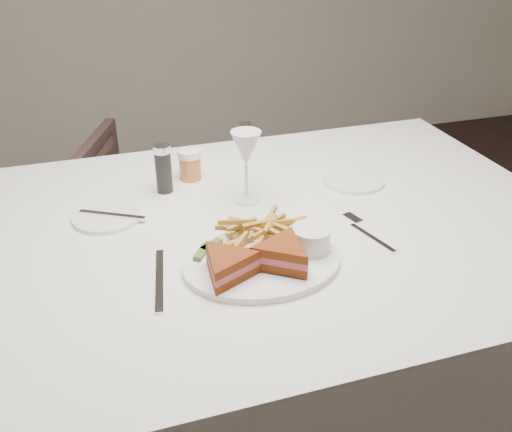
% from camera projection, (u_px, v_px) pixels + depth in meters
% --- Properties ---
extents(table, '(1.51, 1.01, 0.75)m').
position_uv_depth(table, '(250.00, 351.00, 1.46)').
color(table, silver).
rests_on(table, ground).
extents(chair_far, '(0.80, 0.77, 0.64)m').
position_uv_depth(chair_far, '(167.00, 203.00, 2.28)').
color(chair_far, '#4C352E').
rests_on(chair_far, ground).
extents(table_setting, '(0.78, 0.60, 0.18)m').
position_uv_depth(table_setting, '(252.00, 225.00, 1.21)').
color(table_setting, white).
rests_on(table_setting, table).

